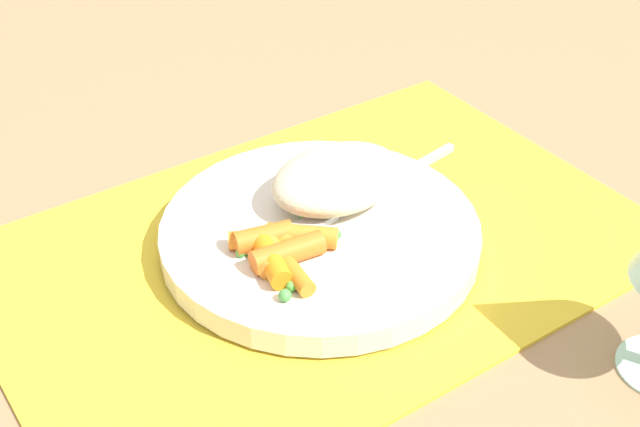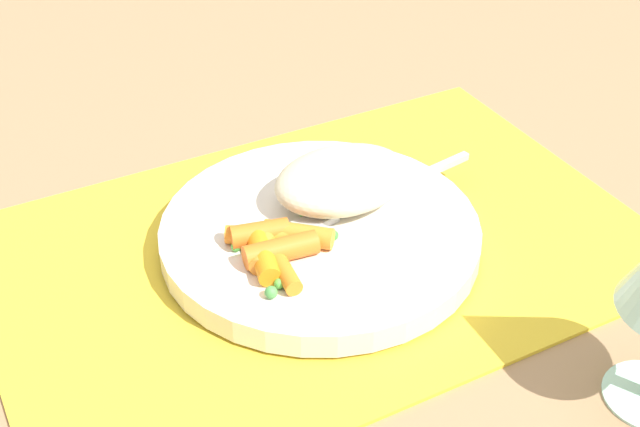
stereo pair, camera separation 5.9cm
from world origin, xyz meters
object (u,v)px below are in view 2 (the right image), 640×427
Objects in this scene: rice_mound at (342,180)px; carrot_portion at (274,246)px; plate at (320,234)px; fork at (362,202)px.

rice_mound is 0.09m from carrot_portion.
rice_mound reaches higher than carrot_portion.
plate is 0.04m from fork.
carrot_portion is 0.09m from fork.
rice_mound is 0.02m from fork.
carrot_portion is (0.05, 0.02, 0.02)m from plate.
rice_mound reaches higher than fork.
fork reaches higher than plate.
fork is at bearing -165.11° from carrot_portion.
plate is at bearing -160.31° from carrot_portion.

